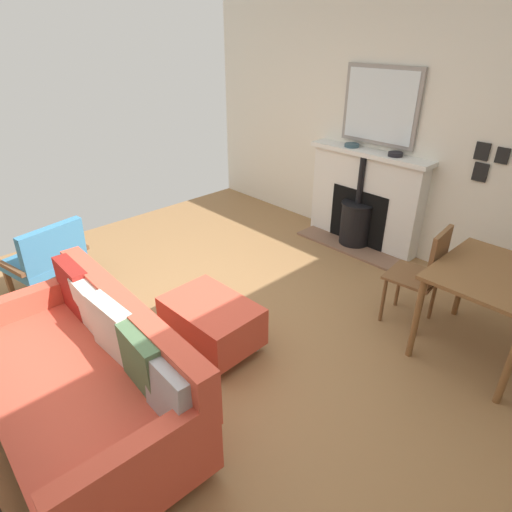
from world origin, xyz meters
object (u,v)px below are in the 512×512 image
object	(u,v)px
armchair_accent	(47,257)
dining_table	(492,285)
mantel_bowl_near	(352,145)
ottoman	(212,321)
mantel_bowl_far	(395,154)
fireplace	(362,204)
dining_chair_near_fireplace	(425,271)
sofa	(87,377)

from	to	relation	value
armchair_accent	dining_table	world-z (taller)	armchair_accent
mantel_bowl_near	armchair_accent	world-z (taller)	mantel_bowl_near
ottoman	mantel_bowl_far	bearing A→B (deg)	179.73
mantel_bowl_near	mantel_bowl_far	size ratio (longest dim) A/B	1.08
fireplace	ottoman	bearing A→B (deg)	6.81
mantel_bowl_near	dining_chair_near_fireplace	xyz separation A→B (m)	(1.03, 1.54, -0.60)
fireplace	sofa	world-z (taller)	fireplace
sofa	mantel_bowl_near	bearing A→B (deg)	-170.62
dining_table	mantel_bowl_far	bearing A→B (deg)	-124.79
fireplace	mantel_bowl_near	xyz separation A→B (m)	(-0.02, -0.24, 0.64)
sofa	fireplace	bearing A→B (deg)	-174.46
ottoman	dining_chair_near_fireplace	xyz separation A→B (m)	(-1.48, 0.99, 0.29)
fireplace	armchair_accent	distance (m)	3.42
mantel_bowl_far	armchair_accent	size ratio (longest dim) A/B	0.20
armchair_accent	dining_table	distance (m)	3.81
ottoman	dining_table	bearing A→B (deg)	134.25
mantel_bowl_far	sofa	bearing A→B (deg)	0.53
dining_chair_near_fireplace	sofa	bearing A→B (deg)	-20.63
mantel_bowl_far	sofa	world-z (taller)	mantel_bowl_far
armchair_accent	dining_table	size ratio (longest dim) A/B	0.85
dining_table	fireplace	bearing A→B (deg)	-119.49
fireplace	mantel_bowl_far	size ratio (longest dim) A/B	9.45
ottoman	dining_table	distance (m)	2.15
mantel_bowl_far	mantel_bowl_near	bearing A→B (deg)	-90.00
armchair_accent	dining_table	xyz separation A→B (m)	(-2.12, 3.16, 0.20)
dining_chair_near_fireplace	dining_table	bearing A→B (deg)	88.99
mantel_bowl_far	sofa	size ratio (longest dim) A/B	0.08
mantel_bowl_near	dining_chair_near_fireplace	distance (m)	1.95
sofa	dining_chair_near_fireplace	world-z (taller)	dining_chair_near_fireplace
ottoman	sofa	bearing A→B (deg)	2.45
mantel_bowl_near	ottoman	size ratio (longest dim) A/B	0.22
sofa	dining_table	size ratio (longest dim) A/B	2.03
armchair_accent	sofa	bearing A→B (deg)	76.92
ottoman	armchair_accent	bearing A→B (deg)	-68.58
fireplace	dining_chair_near_fireplace	distance (m)	1.65
mantel_bowl_far	dining_table	xyz separation A→B (m)	(1.04, 1.50, -0.51)
fireplace	armchair_accent	size ratio (longest dim) A/B	1.88
sofa	ottoman	distance (m)	1.04
fireplace	mantel_bowl_near	size ratio (longest dim) A/B	8.75
dining_table	dining_chair_near_fireplace	xyz separation A→B (m)	(-0.01, -0.52, -0.10)
fireplace	dining_table	xyz separation A→B (m)	(1.03, 1.81, 0.14)
fireplace	sofa	bearing A→B (deg)	5.54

